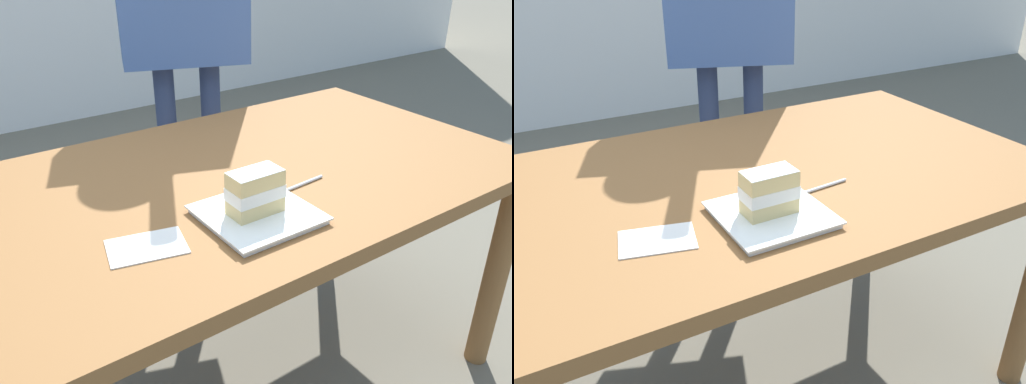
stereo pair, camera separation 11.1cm
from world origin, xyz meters
TOP-DOWN VIEW (x-y plane):
  - patio_table at (0.00, 0.00)m, footprint 1.70×0.88m
  - dessert_plate at (-0.00, -0.22)m, footprint 0.23×0.23m
  - cake_slice at (-0.01, -0.22)m, footprint 0.12×0.07m
  - dessert_fork at (0.15, -0.15)m, footprint 0.17×0.03m
  - paper_napkin at (-0.25, -0.18)m, footprint 0.17×0.14m

SIDE VIEW (x-z plane):
  - patio_table at x=0.00m, z-range 0.28..1.01m
  - paper_napkin at x=-0.25m, z-range 0.73..0.73m
  - dessert_fork at x=0.15m, z-range 0.73..0.74m
  - dessert_plate at x=0.00m, z-range 0.73..0.75m
  - cake_slice at x=-0.01m, z-range 0.75..0.84m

